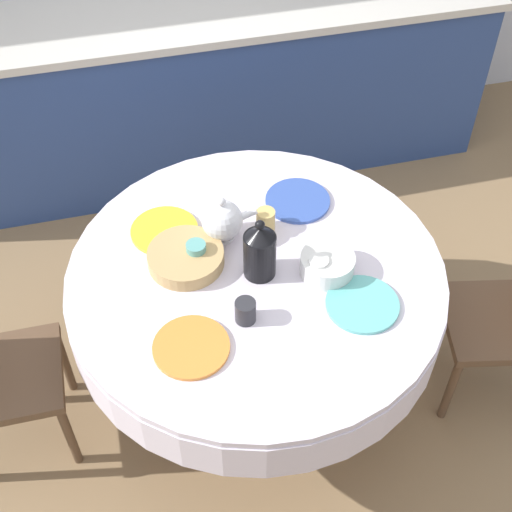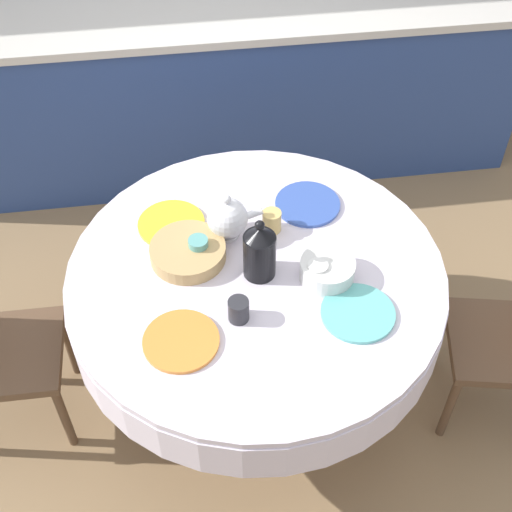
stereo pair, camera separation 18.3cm
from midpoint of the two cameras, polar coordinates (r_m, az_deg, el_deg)
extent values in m
plane|color=#8E704C|center=(3.18, -1.67, -10.35)|extent=(12.00, 12.00, 0.00)
cube|color=#2D4784|center=(3.94, -6.98, 12.48)|extent=(3.20, 0.60, 0.91)
cube|color=beige|center=(3.69, -7.67, 18.51)|extent=(3.24, 0.64, 0.04)
cylinder|color=brown|center=(3.16, -1.68, -10.15)|extent=(0.44, 0.44, 0.04)
cylinder|color=brown|center=(2.94, -1.79, -7.28)|extent=(0.11, 0.11, 0.51)
cylinder|color=silver|center=(2.66, -1.97, -2.99)|extent=(1.39, 1.39, 0.18)
cylinder|color=silver|center=(2.58, -2.02, -1.51)|extent=(1.38, 1.38, 0.03)
cube|color=brown|center=(2.99, 16.92, -5.11)|extent=(0.47, 0.47, 0.04)
cylinder|color=brown|center=(3.02, 13.59, -10.44)|extent=(0.04, 0.04, 0.39)
cylinder|color=brown|center=(3.21, 12.35, -5.13)|extent=(0.04, 0.04, 0.39)
cylinder|color=brown|center=(3.31, 18.31, -4.80)|extent=(0.04, 0.04, 0.39)
cube|color=brown|center=(2.90, -20.95, -9.06)|extent=(0.40, 0.40, 0.04)
cylinder|color=brown|center=(3.14, -16.70, -8.17)|extent=(0.04, 0.04, 0.39)
cylinder|color=brown|center=(2.95, -16.46, -13.72)|extent=(0.04, 0.04, 0.39)
cylinder|color=orange|center=(2.37, -7.42, -7.33)|extent=(0.26, 0.26, 0.01)
cylinder|color=#28282D|center=(2.40, -3.04, -4.52)|extent=(0.07, 0.07, 0.09)
cylinder|color=#60BCB7|center=(2.48, 6.42, -3.94)|extent=(0.26, 0.26, 0.01)
cylinder|color=white|center=(2.52, 2.93, -1.04)|extent=(0.07, 0.07, 0.09)
cylinder|color=yellow|center=(2.74, -9.24, 1.95)|extent=(0.26, 0.26, 0.01)
cylinder|color=#5BA39E|center=(2.59, -6.80, 0.19)|extent=(0.07, 0.07, 0.09)
cylinder|color=#3856AD|center=(2.82, 1.50, 4.39)|extent=(0.26, 0.26, 0.01)
cylinder|color=#DBB766|center=(2.69, -1.17, 2.82)|extent=(0.07, 0.07, 0.09)
cylinder|color=black|center=(2.50, -1.79, -0.01)|extent=(0.12, 0.12, 0.18)
cone|color=black|center=(2.42, -1.85, 1.77)|extent=(0.10, 0.10, 0.04)
sphere|color=black|center=(2.39, -1.88, 2.41)|extent=(0.03, 0.03, 0.03)
cylinder|color=white|center=(2.69, -4.61, 1.52)|extent=(0.08, 0.08, 0.01)
sphere|color=white|center=(2.63, -4.72, 2.78)|extent=(0.15, 0.15, 0.15)
cylinder|color=white|center=(2.64, -2.80, 3.24)|extent=(0.09, 0.03, 0.05)
sphere|color=white|center=(2.57, -4.84, 4.27)|extent=(0.03, 0.03, 0.03)
cylinder|color=tan|center=(2.60, -7.64, -0.20)|extent=(0.28, 0.28, 0.06)
cylinder|color=silver|center=(2.54, 3.68, -0.76)|extent=(0.20, 0.20, 0.08)
camera|label=1|loc=(0.09, -92.08, -2.26)|focal=50.00mm
camera|label=2|loc=(0.09, 87.92, 2.26)|focal=50.00mm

